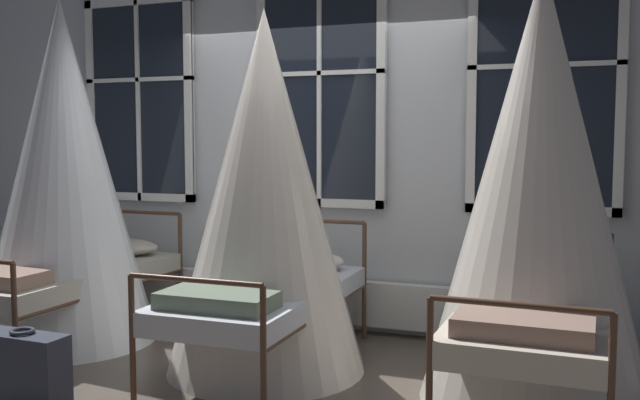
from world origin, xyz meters
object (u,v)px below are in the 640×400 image
cot_second (265,198)px  cot_third (538,195)px  cot_first (65,178)px  suitcase_dark (24,370)px

cot_second → cot_third: cot_third is taller
cot_second → cot_first: bearing=87.1°
cot_third → cot_first: bearing=90.3°
suitcase_dark → cot_second: bearing=49.2°
cot_second → suitcase_dark: bearing=137.2°
cot_second → cot_third: size_ratio=0.94×
cot_second → cot_third: (1.77, 0.02, 0.07)m
cot_first → cot_second: (1.75, -0.08, -0.10)m
cot_first → suitcase_dark: size_ratio=4.70×
cot_second → cot_third: 1.77m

